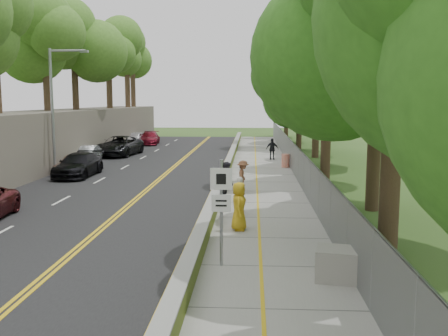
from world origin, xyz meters
name	(u,v)px	position (x,y,z in m)	size (l,w,h in m)	color
ground	(197,238)	(0.00, 0.00, 0.00)	(140.00, 140.00, 0.00)	#33511E
road	(140,174)	(-5.40, 15.00, 0.02)	(11.20, 66.00, 0.04)	black
sidewalk	(262,175)	(2.55, 15.00, 0.03)	(4.20, 66.00, 0.05)	gray
jersey_barrier	(226,170)	(0.25, 15.00, 0.30)	(0.42, 66.00, 0.60)	#B2E226
rock_embankment	(18,143)	(-13.50, 15.00, 2.00)	(5.00, 66.00, 4.00)	#595147
chainlink_fence	(295,160)	(4.65, 15.00, 1.00)	(0.04, 66.00, 2.00)	slate
trees_embankment	(19,10)	(-13.00, 15.00, 10.50)	(6.40, 66.00, 13.00)	#50872B
trees_fenceside	(334,65)	(7.00, 15.00, 7.00)	(7.00, 66.00, 14.00)	#3A7E21
streetlight	(56,103)	(-10.46, 14.00, 4.64)	(2.52, 0.22, 8.00)	gray
signpost	(221,201)	(1.05, -3.02, 1.96)	(0.62, 0.09, 3.10)	gray
construction_barrel	(286,161)	(4.30, 18.49, 0.52)	(0.58, 0.58, 0.95)	red
concrete_block	(341,264)	(4.30, -4.00, 0.48)	(1.28, 0.96, 0.85)	gray
car_3	(79,165)	(-9.00, 13.57, 0.77)	(2.04, 5.02, 1.46)	black
car_4	(75,163)	(-9.76, 14.99, 0.72)	(1.60, 3.97, 1.35)	#C2A591
car_5	(86,155)	(-10.60, 19.78, 0.71)	(1.42, 4.06, 1.34)	#AFB4B8
car_6	(119,146)	(-9.57, 25.39, 0.88)	(2.78, 6.03, 1.68)	black
car_7	(150,138)	(-9.16, 36.20, 0.72)	(1.91, 4.71, 1.37)	maroon
car_8	(135,138)	(-10.60, 35.73, 0.74)	(1.65, 4.09, 1.40)	white
painter_0	(239,206)	(1.45, 1.00, 0.94)	(0.87, 0.57, 1.79)	gold
painter_1	(241,196)	(1.45, 3.46, 0.85)	(0.59, 0.39, 1.61)	silver
painter_2	(227,182)	(0.75, 6.21, 1.00)	(0.92, 0.72, 1.89)	#232228
painter_3	(243,176)	(1.45, 8.69, 0.88)	(1.07, 0.62, 1.66)	brown
person_far	(272,149)	(3.53, 23.03, 0.91)	(1.01, 0.42, 1.72)	black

